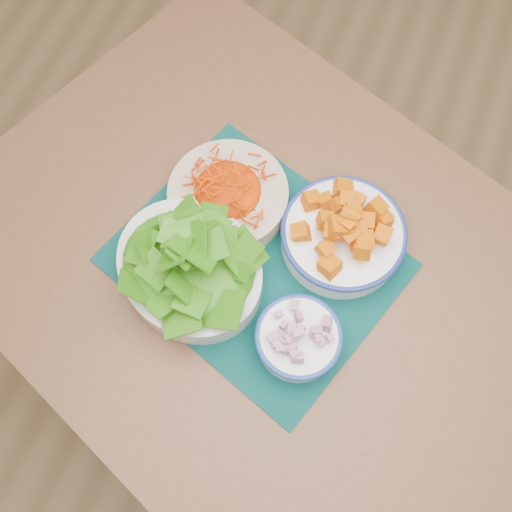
% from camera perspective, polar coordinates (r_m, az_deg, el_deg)
% --- Properties ---
extents(ground, '(4.00, 4.00, 0.00)m').
position_cam_1_polar(ground, '(1.80, 8.14, -11.70)').
color(ground, olive).
rests_on(ground, ground).
extents(table, '(1.57, 1.31, 0.75)m').
position_cam_1_polar(table, '(1.15, 3.60, -4.65)').
color(table, brown).
rests_on(table, ground).
extents(placemat, '(0.59, 0.53, 0.00)m').
position_cam_1_polar(placemat, '(1.08, 0.00, -0.62)').
color(placemat, '#022828').
rests_on(placemat, table).
extents(carrot_bowl, '(0.29, 0.29, 0.09)m').
position_cam_1_polar(carrot_bowl, '(1.09, -2.81, 6.24)').
color(carrot_bowl, beige).
rests_on(carrot_bowl, placemat).
extents(squash_bowl, '(0.26, 0.26, 0.11)m').
position_cam_1_polar(squash_bowl, '(1.05, 8.79, 2.39)').
color(squash_bowl, white).
rests_on(squash_bowl, placemat).
extents(lettuce_bowl, '(0.36, 0.34, 0.14)m').
position_cam_1_polar(lettuce_bowl, '(1.01, -6.75, -0.76)').
color(lettuce_bowl, silver).
rests_on(lettuce_bowl, placemat).
extents(onion_bowl, '(0.15, 0.15, 0.08)m').
position_cam_1_polar(onion_bowl, '(1.00, 4.29, -8.09)').
color(onion_bowl, white).
rests_on(onion_bowl, placemat).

